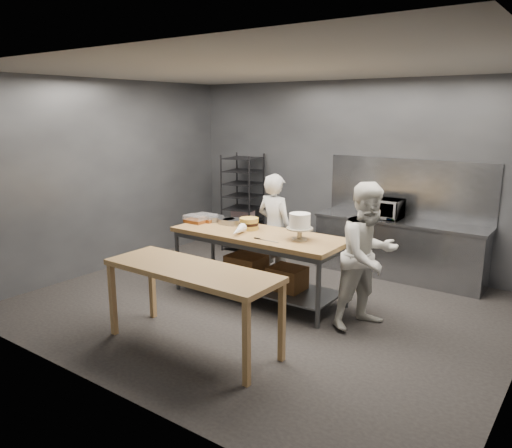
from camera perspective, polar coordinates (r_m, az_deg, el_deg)
The scene contains 16 objects.
ground at distance 6.67m, azimuth 0.79°, elevation -9.33°, with size 6.00×6.00×0.00m, color black.
back_wall at distance 8.41m, azimuth 10.66°, elevation 5.69°, with size 6.00×0.04×3.00m, color #4C4F54.
work_table at distance 6.76m, azimuth 0.47°, elevation -3.89°, with size 2.40×0.90×0.92m.
near_counter at distance 5.35m, azimuth -7.39°, elevation -5.86°, with size 2.00×0.70×0.90m.
back_counter at distance 7.95m, azimuth 15.89°, elevation -2.71°, with size 2.60×0.60×0.90m.
splashback_panel at distance 8.05m, azimuth 17.02°, elevation 3.95°, with size 2.60×0.02×0.90m, color slate.
speed_rack at distance 9.15m, azimuth -1.51°, elevation 2.39°, with size 0.71×0.75×1.75m.
chef_behind at distance 7.31m, azimuth 2.15°, elevation -0.60°, with size 0.60×0.39×1.64m, color silver.
chef_right at distance 5.96m, azimuth 12.73°, elevation -3.57°, with size 0.84×0.66×1.73m, color silver.
microwave at distance 7.90m, azimuth 14.41°, elevation 1.74°, with size 0.54×0.37×0.30m, color black.
frosted_cake_stand at distance 6.28m, azimuth 5.03°, elevation 0.13°, with size 0.34×0.34×0.34m.
layer_cake at distance 6.85m, azimuth -0.80°, elevation 0.04°, with size 0.26×0.26×0.16m.
cake_pans at distance 7.25m, azimuth -3.56°, elevation 0.41°, with size 0.63×0.30×0.07m.
piping_bag at distance 6.54m, azimuth -2.07°, elevation -0.77°, with size 0.12×0.12×0.38m, color white.
offset_spatula at distance 6.30m, azimuth 0.78°, elevation -1.80°, with size 0.36×0.02×0.02m.
pastry_clamshells at distance 7.35m, azimuth -6.37°, elevation 0.66°, with size 0.37×0.37×0.11m.
Camera 1 is at (3.53, -5.07, 2.52)m, focal length 35.00 mm.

